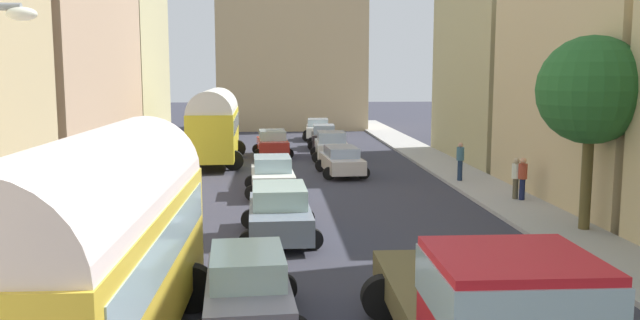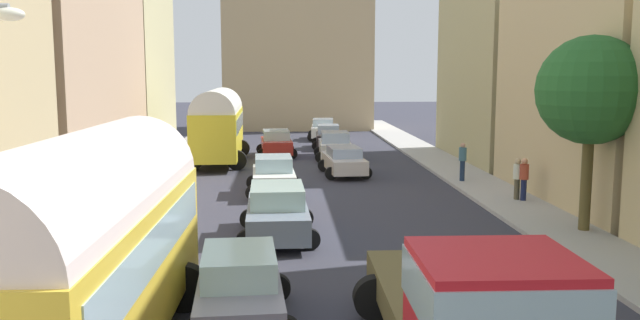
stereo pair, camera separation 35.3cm
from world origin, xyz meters
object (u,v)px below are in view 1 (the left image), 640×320
(pedestrian_0, at_px, (523,177))
(pedestrian_2, at_px, (516,177))
(car_7, at_px, (272,143))
(car_2, at_px, (324,137))
(car_0, at_px, (341,161))
(car_3, at_px, (318,129))
(parked_bus_1, at_px, (214,123))
(car_6, at_px, (272,175))
(car_1, at_px, (331,146))
(pedestrian_4, at_px, (460,160))
(car_5, at_px, (279,212))
(cargo_truck_0, at_px, (484,309))
(parked_bus_0, at_px, (95,243))
(car_4, at_px, (248,288))

(pedestrian_0, distance_m, pedestrian_2, 0.27)
(car_7, bearing_deg, car_2, 48.27)
(car_0, xyz_separation_m, car_3, (0.00, 16.50, 0.06))
(parked_bus_1, xyz_separation_m, car_6, (3.10, -9.22, -1.45))
(car_2, distance_m, car_3, 5.50)
(car_1, relative_size, pedestrian_4, 2.15)
(car_5, height_order, pedestrian_0, pedestrian_0)
(car_6, bearing_deg, pedestrian_2, -14.04)
(cargo_truck_0, bearing_deg, car_0, 89.90)
(pedestrian_0, bearing_deg, car_5, -153.67)
(parked_bus_1, relative_size, car_7, 2.03)
(parked_bus_1, xyz_separation_m, car_0, (6.42, -4.51, -1.52))
(car_2, height_order, car_6, car_6)
(parked_bus_0, height_order, cargo_truck_0, parked_bus_0)
(parked_bus_1, distance_m, car_7, 4.40)
(car_5, bearing_deg, pedestrian_4, 48.10)
(parked_bus_1, distance_m, car_1, 6.65)
(car_0, bearing_deg, car_4, -101.60)
(car_6, bearing_deg, car_2, 78.08)
(car_7, bearing_deg, pedestrian_0, -56.94)
(car_2, relative_size, car_6, 0.95)
(car_2, xyz_separation_m, car_4, (-3.80, -29.50, -0.02))
(cargo_truck_0, bearing_deg, car_2, 89.93)
(parked_bus_0, xyz_separation_m, pedestrian_2, (12.15, 13.25, -1.20))
(car_3, xyz_separation_m, pedestrian_2, (5.94, -23.53, 0.22))
(car_0, xyz_separation_m, car_4, (-3.80, -18.50, 0.04))
(cargo_truck_0, height_order, car_6, cargo_truck_0)
(car_5, bearing_deg, parked_bus_1, 101.49)
(parked_bus_0, distance_m, cargo_truck_0, 6.34)
(car_1, xyz_separation_m, car_4, (-3.80, -24.00, -0.04))
(car_0, bearing_deg, pedestrian_0, -49.75)
(parked_bus_0, distance_m, car_1, 26.56)
(car_4, relative_size, car_5, 0.92)
(car_2, height_order, car_3, car_2)
(car_0, xyz_separation_m, pedestrian_4, (5.02, -2.75, 0.35))
(parked_bus_0, bearing_deg, car_7, 84.02)
(cargo_truck_0, relative_size, car_4, 1.69)
(cargo_truck_0, relative_size, car_0, 1.61)
(cargo_truck_0, height_order, car_4, cargo_truck_0)
(car_0, bearing_deg, car_5, -104.75)
(car_2, xyz_separation_m, pedestrian_4, (5.02, -13.75, 0.29))
(pedestrian_0, bearing_deg, car_6, 165.07)
(car_5, height_order, pedestrian_2, pedestrian_2)
(car_2, bearing_deg, parked_bus_1, -134.70)
(car_4, bearing_deg, car_6, 88.01)
(car_2, distance_m, car_5, 23.01)
(parked_bus_1, relative_size, cargo_truck_0, 1.20)
(parked_bus_1, bearing_deg, car_1, 8.76)
(car_2, distance_m, car_6, 16.06)
(parked_bus_0, distance_m, car_3, 37.33)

